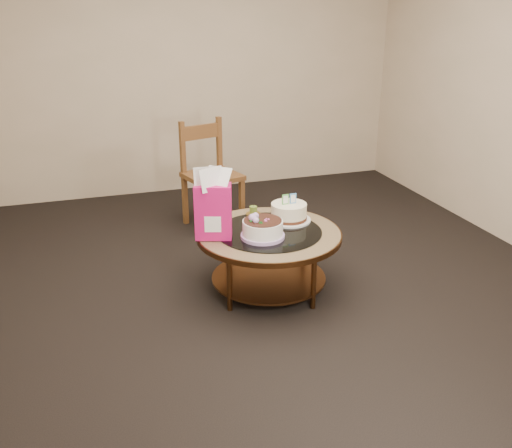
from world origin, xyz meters
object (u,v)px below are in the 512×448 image
object	(u,v)px
gift_bag	(213,204)
decorated_cake	(262,230)
coffee_table	(269,242)
dining_chair	(210,174)
cream_cake	(289,212)

from	to	relation	value
gift_bag	decorated_cake	bearing A→B (deg)	-0.23
coffee_table	dining_chair	bearing A→B (deg)	93.68
coffee_table	dining_chair	xyz separation A→B (m)	(-0.09, 1.38, 0.11)
dining_chair	gift_bag	bearing A→B (deg)	-118.85
decorated_cake	gift_bag	xyz separation A→B (m)	(-0.31, 0.10, 0.18)
decorated_cake	gift_bag	distance (m)	0.38
coffee_table	gift_bag	xyz separation A→B (m)	(-0.39, 0.01, 0.32)
decorated_cake	cream_cake	bearing A→B (deg)	40.18
coffee_table	gift_bag	distance (m)	0.51
coffee_table	decorated_cake	xyz separation A→B (m)	(-0.08, -0.09, 0.14)
coffee_table	decorated_cake	distance (m)	0.18
decorated_cake	cream_cake	distance (m)	0.37
coffee_table	gift_bag	size ratio (longest dim) A/B	2.10
coffee_table	gift_bag	bearing A→B (deg)	178.43
decorated_cake	gift_bag	world-z (taller)	gift_bag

